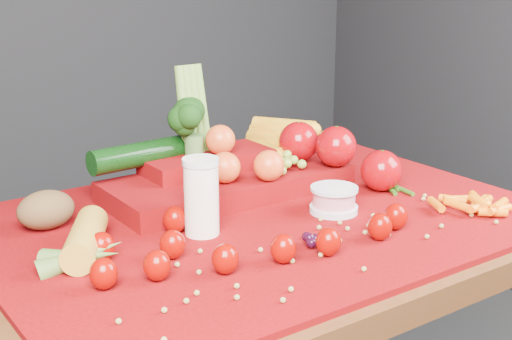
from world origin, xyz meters
TOP-DOWN VIEW (x-y plane):
  - table at (0.00, 0.00)m, footprint 1.10×0.80m
  - red_cloth at (0.00, 0.00)m, footprint 1.05×0.75m
  - milk_glass at (-0.14, -0.01)m, footprint 0.07×0.07m
  - yogurt_bowl at (0.13, -0.06)m, footprint 0.10×0.10m
  - strawberry_scatter at (-0.15, -0.14)m, footprint 0.58×0.28m
  - dark_grape_cluster at (-0.00, -0.18)m, footprint 0.06×0.05m
  - soybean_scatter at (0.00, -0.20)m, footprint 0.84×0.24m
  - corn_ear at (-0.37, -0.01)m, footprint 0.25×0.26m
  - potato at (-0.36, 0.17)m, footprint 0.11×0.08m
  - baby_carrot_pile at (0.34, -0.22)m, footprint 0.18×0.18m
  - green_bean_pile at (0.32, -0.01)m, footprint 0.14×0.12m
  - produce_mound at (0.06, 0.15)m, footprint 0.59×0.36m

SIDE VIEW (x-z plane):
  - table at x=0.00m, z-range 0.28..1.03m
  - red_cloth at x=0.00m, z-range 0.75..0.76m
  - soybean_scatter at x=0.00m, z-range 0.76..0.77m
  - green_bean_pile at x=0.32m, z-range 0.76..0.77m
  - dark_grape_cluster at x=0.00m, z-range 0.76..0.79m
  - baby_carrot_pile at x=0.34m, z-range 0.76..0.79m
  - corn_ear at x=-0.37m, z-range 0.76..0.81m
  - strawberry_scatter at x=-0.15m, z-range 0.76..0.82m
  - yogurt_bowl at x=0.13m, z-range 0.76..0.82m
  - potato at x=-0.36m, z-range 0.76..0.83m
  - produce_mound at x=0.06m, z-range 0.69..0.95m
  - milk_glass at x=-0.14m, z-range 0.77..0.91m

